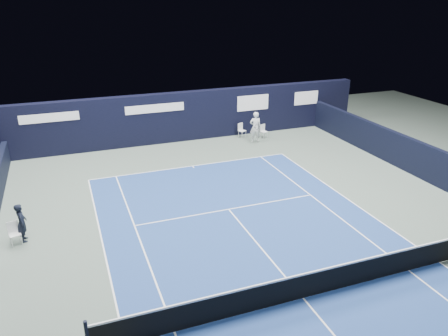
# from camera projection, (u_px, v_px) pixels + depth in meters

# --- Properties ---
(ground) EXTENTS (48.00, 48.00, 0.00)m
(ground) POSITION_uv_depth(u_px,v_px,m) (274.00, 264.00, 15.27)
(ground) COLOR #4F5E53
(ground) RESTS_ON ground
(court_surface) EXTENTS (10.97, 23.77, 0.01)m
(court_surface) POSITION_uv_depth(u_px,v_px,m) (303.00, 298.00, 13.54)
(court_surface) COLOR navy
(court_surface) RESTS_ON ground
(enclosure_wall_right) EXTENTS (0.30, 22.00, 1.80)m
(enclosure_wall_right) POSITION_uv_depth(u_px,v_px,m) (427.00, 163.00, 21.84)
(enclosure_wall_right) COLOR black
(enclosure_wall_right) RESTS_ON ground
(folding_chair_back_a) EXTENTS (0.51, 0.53, 0.91)m
(folding_chair_back_a) POSITION_uv_depth(u_px,v_px,m) (241.00, 128.00, 28.50)
(folding_chair_back_a) COLOR white
(folding_chair_back_a) RESTS_ON ground
(folding_chair_back_b) EXTENTS (0.46, 0.45, 0.87)m
(folding_chair_back_b) POSITION_uv_depth(u_px,v_px,m) (263.00, 130.00, 28.40)
(folding_chair_back_b) COLOR silver
(folding_chair_back_b) RESTS_ON ground
(line_judge_chair) EXTENTS (0.48, 0.47, 0.90)m
(line_judge_chair) POSITION_uv_depth(u_px,v_px,m) (14.00, 231.00, 16.34)
(line_judge_chair) COLOR white
(line_judge_chair) RESTS_ON ground
(line_judge) EXTENTS (0.41, 0.59, 1.54)m
(line_judge) POSITION_uv_depth(u_px,v_px,m) (22.00, 223.00, 16.43)
(line_judge) COLOR black
(line_judge) RESTS_ON ground
(court_markings) EXTENTS (11.03, 23.83, 0.00)m
(court_markings) POSITION_uv_depth(u_px,v_px,m) (303.00, 298.00, 13.54)
(court_markings) COLOR white
(court_markings) RESTS_ON court_surface
(tennis_net) EXTENTS (12.90, 0.10, 1.10)m
(tennis_net) POSITION_uv_depth(u_px,v_px,m) (304.00, 285.00, 13.35)
(tennis_net) COLOR black
(tennis_net) RESTS_ON ground
(back_sponsor_wall) EXTENTS (26.00, 0.63, 3.10)m
(back_sponsor_wall) POSITION_uv_depth(u_px,v_px,m) (170.00, 118.00, 27.28)
(back_sponsor_wall) COLOR black
(back_sponsor_wall) RESTS_ON ground
(tennis_player) EXTENTS (0.79, 0.91, 1.96)m
(tennis_player) POSITION_uv_depth(u_px,v_px,m) (255.00, 127.00, 27.34)
(tennis_player) COLOR silver
(tennis_player) RESTS_ON ground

